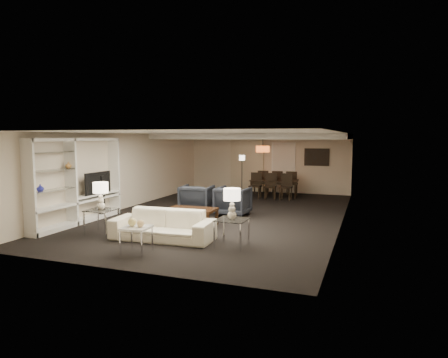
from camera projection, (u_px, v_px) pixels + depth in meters
name	position (u px, v px, depth m)	size (l,w,h in m)	color
floor	(224.00, 214.00, 12.31)	(11.00, 11.00, 0.00)	black
ceiling	(224.00, 133.00, 12.05)	(7.00, 11.00, 0.02)	silver
wall_back	(268.00, 163.00, 17.31)	(7.00, 0.02, 2.50)	beige
wall_front	(117.00, 201.00, 7.04)	(7.00, 0.02, 2.50)	beige
wall_left	(126.00, 171.00, 13.37)	(0.02, 11.00, 2.50)	beige
wall_right	(343.00, 178.00, 10.98)	(0.02, 11.00, 2.50)	beige
ceiling_soffit	(255.00, 136.00, 15.32)	(7.00, 4.00, 0.20)	silver
curtains	(247.00, 164.00, 17.55)	(1.50, 0.12, 2.40)	beige
door	(283.00, 168.00, 17.07)	(0.90, 0.05, 2.10)	silver
painting	(317.00, 157.00, 16.53)	(0.95, 0.04, 0.65)	#142D38
media_unit	(78.00, 181.00, 10.89)	(0.38, 3.40, 2.35)	white
pendant_light	(263.00, 149.00, 15.27)	(0.52, 0.52, 0.24)	#D8591E
sofa	(163.00, 225.00, 9.24)	(2.37, 0.93, 0.69)	beige
coffee_table	(192.00, 217.00, 10.75)	(1.30, 0.76, 0.47)	black
armchair_left	(197.00, 199.00, 12.52)	(0.94, 0.97, 0.88)	black
armchair_right	(233.00, 201.00, 12.11)	(0.94, 0.97, 0.88)	black
side_table_left	(102.00, 222.00, 9.83)	(0.65, 0.65, 0.61)	silver
side_table_right	(232.00, 233.00, 8.67)	(0.65, 0.65, 0.61)	silver
table_lamp_left	(101.00, 196.00, 9.76)	(0.37, 0.37, 0.67)	#F5E6CF
table_lamp_right	(232.00, 204.00, 8.60)	(0.37, 0.37, 0.67)	beige
marble_table	(137.00, 240.00, 8.22)	(0.54, 0.54, 0.54)	white
gold_gourd_a	(132.00, 222.00, 8.22)	(0.17, 0.17, 0.17)	#DDCA75
gold_gourd_b	(141.00, 223.00, 8.15)	(0.15, 0.15, 0.15)	#E9BF7B
television	(95.00, 183.00, 11.52)	(0.14, 1.09, 0.63)	black
vase_blue	(40.00, 188.00, 9.66)	(0.17, 0.17, 0.18)	#222596
vase_amber	(68.00, 165.00, 10.53)	(0.15, 0.15, 0.16)	#C88A42
floor_speaker	(102.00, 197.00, 11.72)	(0.14, 0.14, 1.25)	black
dining_table	(274.00, 188.00, 15.95)	(1.90, 1.06, 0.67)	black
chair_nl	(255.00, 186.00, 15.53)	(0.46, 0.46, 0.99)	black
chair_nm	(270.00, 186.00, 15.33)	(0.46, 0.46, 0.99)	black
chair_nr	(286.00, 187.00, 15.12)	(0.46, 0.46, 0.99)	black
chair_fl	(264.00, 182.00, 16.75)	(0.46, 0.46, 0.99)	black
chair_fm	(278.00, 183.00, 16.54)	(0.46, 0.46, 0.99)	black
chair_fr	(292.00, 183.00, 16.34)	(0.46, 0.46, 0.99)	black
floor_lamp	(242.00, 175.00, 16.52)	(0.24, 0.24, 1.63)	black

